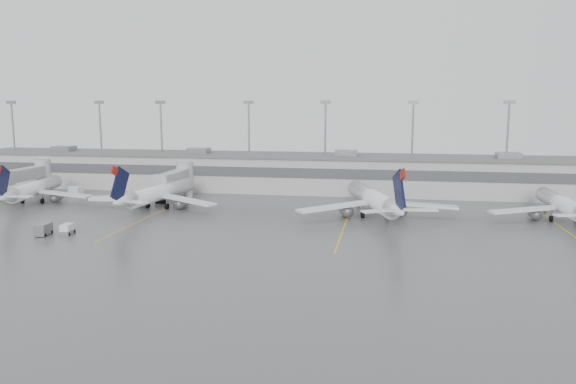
% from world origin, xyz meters
% --- Properties ---
extents(ground, '(260.00, 260.00, 0.00)m').
position_xyz_m(ground, '(0.00, 0.00, 0.00)').
color(ground, '#515154').
rests_on(ground, ground).
extents(terminal, '(152.00, 17.00, 9.45)m').
position_xyz_m(terminal, '(-0.01, 57.98, 4.17)').
color(terminal, '#ADAEA8').
rests_on(terminal, ground).
extents(light_masts, '(142.40, 8.00, 20.60)m').
position_xyz_m(light_masts, '(0.00, 63.75, 12.03)').
color(light_masts, gray).
rests_on(light_masts, ground).
extents(jet_bridge_left, '(4.00, 17.20, 7.00)m').
position_xyz_m(jet_bridge_left, '(-55.50, 45.72, 3.87)').
color(jet_bridge_left, '#9EA1A4').
rests_on(jet_bridge_left, ground).
extents(jet_bridge_right, '(4.00, 17.20, 7.00)m').
position_xyz_m(jet_bridge_right, '(-20.50, 45.72, 3.87)').
color(jet_bridge_right, '#9EA1A4').
rests_on(jet_bridge_right, ground).
extents(stand_markings, '(105.25, 40.00, 0.01)m').
position_xyz_m(stand_markings, '(-0.00, 24.00, 0.01)').
color(stand_markings, yellow).
rests_on(stand_markings, ground).
extents(jet_far_left, '(25.28, 28.60, 9.34)m').
position_xyz_m(jet_far_left, '(-46.16, 31.81, 2.90)').
color(jet_far_left, white).
rests_on(jet_far_left, ground).
extents(jet_mid_left, '(26.58, 29.99, 9.73)m').
position_xyz_m(jet_mid_left, '(-18.96, 31.02, 3.02)').
color(jet_mid_left, white).
rests_on(jet_mid_left, ground).
extents(jet_mid_right, '(27.63, 31.46, 10.50)m').
position_xyz_m(jet_mid_right, '(22.16, 29.61, 3.26)').
color(jet_mid_right, white).
rests_on(jet_mid_right, ground).
extents(jet_far_right, '(25.83, 28.96, 9.37)m').
position_xyz_m(jet_far_right, '(54.08, 31.52, 2.91)').
color(jet_far_right, white).
rests_on(jet_far_right, ground).
extents(baggage_tug, '(1.88, 2.69, 1.64)m').
position_xyz_m(baggage_tug, '(-24.24, 7.95, 0.64)').
color(baggage_tug, white).
rests_on(baggage_tug, ground).
extents(baggage_cart, '(1.92, 3.02, 1.85)m').
position_xyz_m(baggage_cart, '(-27.44, 6.75, 0.96)').
color(baggage_cart, slate).
rests_on(baggage_cart, ground).
extents(gse_uld_a, '(3.01, 2.28, 1.94)m').
position_xyz_m(gse_uld_a, '(-42.90, 42.12, 0.97)').
color(gse_uld_a, white).
rests_on(gse_uld_a, ground).
extents(gse_uld_b, '(2.73, 2.01, 1.79)m').
position_xyz_m(gse_uld_b, '(-18.16, 43.42, 0.90)').
color(gse_uld_b, white).
rests_on(gse_uld_b, ground).
extents(gse_uld_c, '(2.38, 1.78, 1.54)m').
position_xyz_m(gse_uld_c, '(20.28, 39.49, 0.77)').
color(gse_uld_c, white).
rests_on(gse_uld_c, ground).
extents(gse_loader, '(3.14, 3.89, 2.11)m').
position_xyz_m(gse_loader, '(-25.13, 47.39, 1.05)').
color(gse_loader, slate).
rests_on(gse_loader, ground).
extents(cone_a, '(0.39, 0.39, 0.62)m').
position_xyz_m(cone_a, '(-46.33, 35.19, 0.31)').
color(cone_a, '#F84905').
rests_on(cone_a, ground).
extents(cone_b, '(0.43, 0.43, 0.68)m').
position_xyz_m(cone_b, '(-25.88, 32.95, 0.34)').
color(cone_b, '#F84905').
rests_on(cone_b, ground).
extents(cone_c, '(0.44, 0.44, 0.70)m').
position_xyz_m(cone_c, '(21.00, 39.24, 0.35)').
color(cone_c, '#F84905').
rests_on(cone_c, ground).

